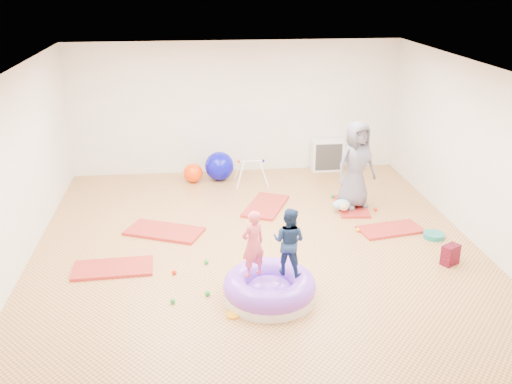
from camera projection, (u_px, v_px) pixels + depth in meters
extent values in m
cube|color=tan|center=(258.00, 253.00, 8.90)|extent=(7.00, 8.00, 0.01)
cube|color=white|center=(259.00, 72.00, 7.89)|extent=(7.00, 8.00, 0.01)
cube|color=white|center=(236.00, 108.00, 12.10)|extent=(7.00, 0.01, 2.80)
cube|color=white|center=(316.00, 322.00, 4.69)|extent=(7.00, 0.01, 2.80)
cube|color=white|center=(12.00, 177.00, 8.02)|extent=(0.01, 8.00, 2.80)
cube|color=white|center=(484.00, 159.00, 8.77)|extent=(0.01, 8.00, 2.80)
cube|color=maroon|center=(113.00, 268.00, 8.38)|extent=(1.17, 0.62, 0.05)
cube|color=maroon|center=(164.00, 231.00, 9.57)|extent=(1.40, 1.08, 0.05)
cube|color=maroon|center=(266.00, 206.00, 10.61)|extent=(1.03, 1.34, 0.05)
cube|color=maroon|center=(390.00, 229.00, 9.64)|extent=(1.14, 0.71, 0.04)
cube|color=maroon|center=(351.00, 206.00, 10.61)|extent=(0.64, 1.11, 0.04)
cylinder|color=white|center=(269.00, 294.00, 7.63)|extent=(1.21, 1.21, 0.14)
torus|color=#8644E9|center=(270.00, 285.00, 7.58)|extent=(1.25, 1.25, 0.33)
ellipsoid|color=#8644E9|center=(269.00, 291.00, 7.61)|extent=(0.66, 0.66, 0.30)
imported|color=#EC5862|center=(253.00, 241.00, 7.41)|extent=(0.40, 0.35, 0.93)
imported|color=navy|center=(289.00, 238.00, 7.48)|extent=(0.57, 0.54, 0.94)
imported|color=slate|center=(356.00, 165.00, 10.28)|extent=(0.91, 0.74, 1.60)
ellipsoid|color=#8BB8CB|center=(342.00, 205.00, 10.36)|extent=(0.34, 0.22, 0.19)
sphere|color=tan|center=(344.00, 207.00, 10.21)|extent=(0.16, 0.16, 0.16)
sphere|color=green|center=(206.00, 262.00, 8.54)|extent=(0.07, 0.07, 0.07)
sphere|color=green|center=(208.00, 293.00, 7.70)|extent=(0.07, 0.07, 0.07)
sphere|color=red|center=(174.00, 272.00, 8.24)|extent=(0.07, 0.07, 0.07)
sphere|color=#FFA313|center=(358.00, 230.00, 9.59)|extent=(0.07, 0.07, 0.07)
sphere|color=green|center=(173.00, 301.00, 7.52)|extent=(0.07, 0.07, 0.07)
sphere|color=green|center=(333.00, 196.00, 11.04)|extent=(0.07, 0.07, 0.07)
sphere|color=red|center=(375.00, 209.00, 10.43)|extent=(0.07, 0.07, 0.07)
sphere|color=#0908B8|center=(219.00, 166.00, 11.92)|extent=(0.61, 0.61, 0.61)
sphere|color=#FA3D03|center=(193.00, 173.00, 11.82)|extent=(0.40, 0.40, 0.40)
cylinder|color=white|center=(240.00, 176.00, 11.42)|extent=(0.20, 0.20, 0.52)
cylinder|color=white|center=(238.00, 169.00, 11.84)|extent=(0.20, 0.20, 0.52)
cylinder|color=white|center=(264.00, 175.00, 11.48)|extent=(0.20, 0.20, 0.52)
cylinder|color=white|center=(261.00, 168.00, 11.89)|extent=(0.20, 0.20, 0.52)
cylinder|color=white|center=(251.00, 161.00, 11.58)|extent=(0.51, 0.03, 0.03)
sphere|color=red|center=(239.00, 162.00, 11.55)|extent=(0.06, 0.06, 0.06)
sphere|color=#0908B8|center=(263.00, 161.00, 11.60)|extent=(0.06, 0.06, 0.06)
cube|color=white|center=(327.00, 155.00, 12.51)|extent=(0.68, 0.33, 0.68)
cube|color=#323232|center=(329.00, 157.00, 12.36)|extent=(0.59, 0.02, 0.59)
cube|color=white|center=(328.00, 156.00, 12.46)|extent=(0.02, 0.23, 0.60)
cube|color=white|center=(328.00, 156.00, 12.46)|extent=(0.60, 0.23, 0.02)
cylinder|color=#18766E|center=(434.00, 235.00, 9.39)|extent=(0.35, 0.35, 0.08)
cube|color=maroon|center=(450.00, 255.00, 8.49)|extent=(0.32, 0.28, 0.31)
cylinder|color=#FFA313|center=(233.00, 315.00, 7.25)|extent=(0.19, 0.19, 0.03)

